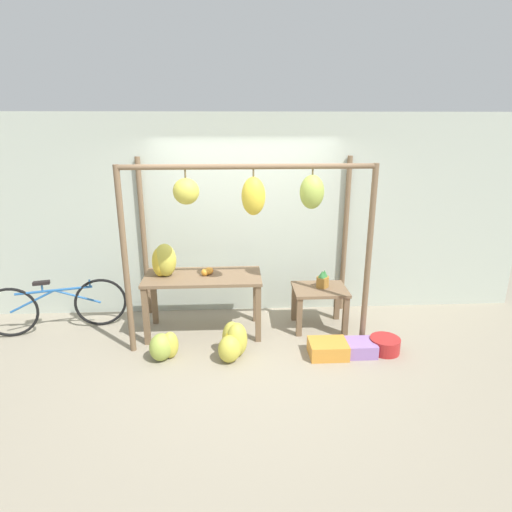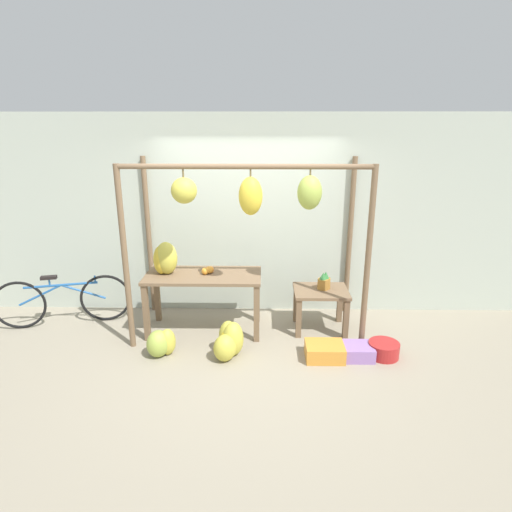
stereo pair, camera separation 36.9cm
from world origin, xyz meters
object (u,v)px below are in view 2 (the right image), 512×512
(fruit_crate_white, at_px, (325,351))
(fruit_crate_purple, at_px, (356,351))
(banana_pile_ground_left, at_px, (161,343))
(blue_bucket, at_px, (384,350))
(parked_bicycle, at_px, (63,300))
(orange_pile, at_px, (208,270))
(banana_pile_ground_right, at_px, (229,341))
(banana_pile_on_table, at_px, (165,259))
(pineapple_cluster, at_px, (324,282))

(fruit_crate_white, xyz_separation_m, fruit_crate_purple, (0.37, 0.02, -0.01))
(fruit_crate_purple, bearing_deg, banana_pile_ground_left, 179.49)
(blue_bucket, bearing_deg, parked_bicycle, 169.35)
(fruit_crate_white, bearing_deg, blue_bucket, 4.18)
(orange_pile, distance_m, banana_pile_ground_right, 0.99)
(orange_pile, xyz_separation_m, blue_bucket, (2.15, -0.67, -0.75))
(banana_pile_on_table, bearing_deg, pineapple_cluster, 2.26)
(blue_bucket, bearing_deg, orange_pile, 162.77)
(orange_pile, height_order, blue_bucket, orange_pile)
(banana_pile_ground_left, bearing_deg, fruit_crate_purple, -0.51)
(banana_pile_ground_left, distance_m, blue_bucket, 2.65)
(pineapple_cluster, height_order, banana_pile_ground_right, pineapple_cluster)
(banana_pile_ground_right, relative_size, fruit_crate_purple, 1.24)
(pineapple_cluster, height_order, parked_bicycle, pineapple_cluster)
(pineapple_cluster, distance_m, parked_bicycle, 3.54)
(pineapple_cluster, bearing_deg, banana_pile_ground_right, -147.93)
(banana_pile_on_table, relative_size, banana_pile_ground_left, 1.01)
(orange_pile, distance_m, fruit_crate_purple, 2.09)
(banana_pile_on_table, bearing_deg, blue_bucket, -13.66)
(blue_bucket, xyz_separation_m, parked_bicycle, (-4.16, 0.78, 0.26))
(orange_pile, bearing_deg, parked_bicycle, 176.76)
(orange_pile, xyz_separation_m, parked_bicycle, (-2.00, 0.11, -0.48))
(banana_pile_on_table, relative_size, parked_bicycle, 0.25)
(pineapple_cluster, bearing_deg, banana_pile_on_table, -177.74)
(banana_pile_on_table, height_order, orange_pile, banana_pile_on_table)
(orange_pile, bearing_deg, banana_pile_ground_left, -126.07)
(pineapple_cluster, bearing_deg, blue_bucket, -49.37)
(blue_bucket, bearing_deg, banana_pile_ground_left, -179.73)
(pineapple_cluster, height_order, banana_pile_ground_left, pineapple_cluster)
(blue_bucket, distance_m, fruit_crate_purple, 0.34)
(banana_pile_on_table, xyz_separation_m, orange_pile, (0.55, 0.01, -0.16))
(banana_pile_ground_right, height_order, blue_bucket, banana_pile_ground_right)
(banana_pile_on_table, bearing_deg, parked_bicycle, 175.10)
(pineapple_cluster, bearing_deg, orange_pile, -177.37)
(banana_pile_ground_left, xyz_separation_m, banana_pile_ground_right, (0.81, -0.00, 0.03))
(orange_pile, bearing_deg, banana_pile_ground_right, -65.06)
(banana_pile_ground_left, relative_size, blue_bucket, 1.16)
(banana_pile_on_table, relative_size, fruit_crate_purple, 1.05)
(banana_pile_on_table, height_order, fruit_crate_purple, banana_pile_on_table)
(pineapple_cluster, bearing_deg, banana_pile_ground_left, -159.59)
(banana_pile_on_table, bearing_deg, orange_pile, 1.23)
(orange_pile, height_order, banana_pile_ground_right, orange_pile)
(blue_bucket, relative_size, fruit_crate_purple, 0.90)
(banana_pile_ground_left, bearing_deg, orange_pile, 53.93)
(orange_pile, height_order, fruit_crate_purple, orange_pile)
(orange_pile, relative_size, fruit_crate_white, 0.34)
(pineapple_cluster, bearing_deg, parked_bicycle, 179.29)
(fruit_crate_white, relative_size, parked_bicycle, 0.26)
(orange_pile, relative_size, banana_pile_ground_left, 0.37)
(orange_pile, bearing_deg, banana_pile_on_table, -178.77)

